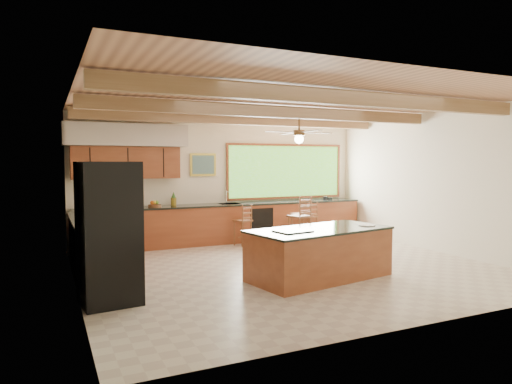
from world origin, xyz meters
name	(u,v)px	position (x,y,z in m)	size (l,w,h in m)	color
ground	(288,267)	(0.00, 0.00, 0.00)	(7.20, 7.20, 0.00)	beige
room_shell	(265,146)	(-0.17, 0.65, 2.21)	(7.27, 6.54, 3.02)	#EDE7CD
counter_run	(202,227)	(-0.82, 2.52, 0.46)	(7.12, 3.10, 1.23)	brown
island	(320,253)	(0.10, -0.88, 0.42)	(2.53, 1.51, 0.85)	brown
refrigerator	(109,233)	(-3.22, -0.81, 0.96)	(0.82, 0.80, 1.93)	black
bar_stool_a	(244,221)	(0.10, 2.29, 0.56)	(0.43, 0.43, 0.95)	brown
bar_stool_b	(303,215)	(1.49, 2.02, 0.67)	(0.42, 0.42, 1.13)	brown
bar_stool_c	(301,217)	(1.16, 1.54, 0.69)	(0.51, 0.51, 1.16)	brown
bar_stool_d	(310,217)	(1.93, 2.40, 0.55)	(0.40, 0.40, 0.94)	brown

